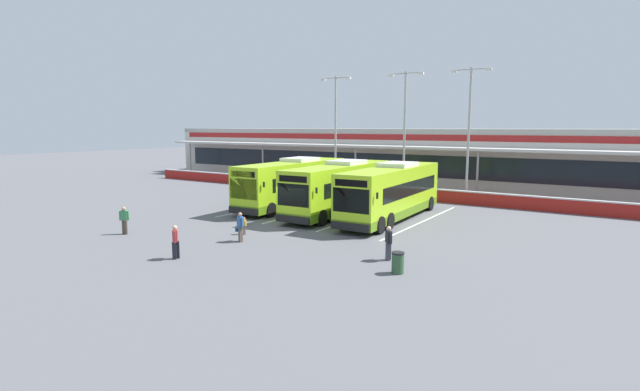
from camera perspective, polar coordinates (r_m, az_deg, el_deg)
ground_plane at (r=29.77m, az=-3.31°, el=-3.73°), size 200.00×200.00×0.00m
terminal_building at (r=53.31m, az=14.17°, el=4.61°), size 70.00×13.00×6.00m
red_barrier_wall at (r=42.06m, az=8.50°, el=0.49°), size 60.00×0.40×1.10m
coach_bus_leftmost at (r=36.98m, az=-3.20°, el=1.43°), size 3.25×12.23×3.78m
coach_bus_left_centre at (r=34.04m, az=2.44°, el=0.84°), size 3.25×12.23×3.78m
coach_bus_centre at (r=32.22m, az=8.66°, el=0.33°), size 3.25×12.23×3.78m
bay_stripe_far_west at (r=38.23m, az=-5.57°, el=-1.07°), size 0.14×13.00×0.01m
bay_stripe_west at (r=35.78m, az=-0.31°, el=-1.68°), size 0.14×13.00×0.01m
bay_stripe_mid_west at (r=33.69m, az=5.67°, el=-2.34°), size 0.14×13.00×0.01m
bay_stripe_centre at (r=32.01m, az=12.36°, el=-3.06°), size 0.14×13.00×0.01m
pedestrian_with_handbag at (r=25.99m, az=-9.62°, el=-3.67°), size 0.64×0.42×1.62m
pedestrian_in_dark_coat at (r=22.33m, az=8.28°, el=-5.57°), size 0.46×0.43×1.62m
pedestrian_child at (r=27.76m, az=-9.13°, el=-3.56°), size 0.33×0.21×1.00m
pedestrian_near_bin at (r=29.66m, az=-22.56°, el=-2.69°), size 0.47×0.42×1.62m
pedestrian_approaching_bus at (r=23.33m, az=-17.06°, el=-5.25°), size 0.43×0.46×1.62m
lamp_post_west at (r=46.28m, az=1.89°, el=8.39°), size 3.24×0.28×11.00m
lamp_post_centre at (r=42.90m, az=10.18°, el=8.28°), size 3.24×0.28×11.00m
lamp_post_east at (r=41.32m, az=17.56°, el=8.04°), size 3.24×0.28×11.00m
litter_bin at (r=20.52m, az=9.38°, el=-8.01°), size 0.54×0.54×0.93m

